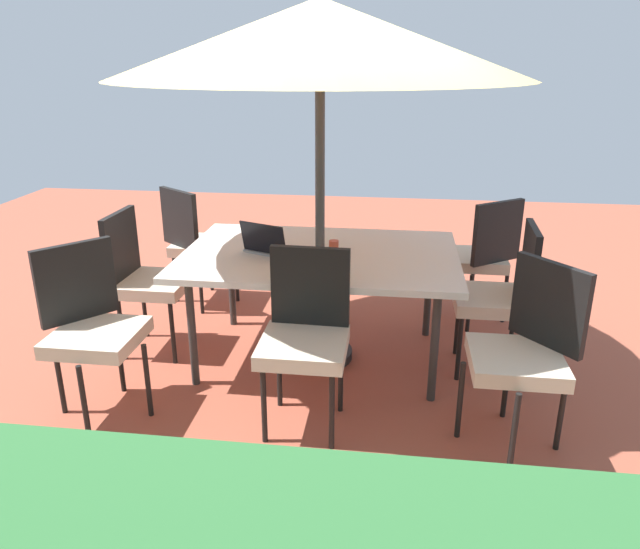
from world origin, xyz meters
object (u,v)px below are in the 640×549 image
chair_north (306,331)px  chair_northwest (525,347)px  chair_southeast (197,240)px  cup (334,248)px  dining_table (320,260)px  chair_west (502,291)px  laptop (270,246)px  chair_northeast (91,323)px  patio_umbrella (320,41)px  chair_east (145,275)px  chair_southwest (481,254)px

chair_north → chair_northwest: bearing=-0.2°
chair_southeast → cup: (-1.20, 0.87, 0.25)m
dining_table → chair_southeast: chair_southeast is taller
chair_west → chair_southeast: same height
chair_southeast → laptop: 1.20m
chair_northeast → laptop: (-0.86, -0.75, 0.25)m
chair_north → chair_southeast: 1.93m
patio_umbrella → dining_table: bearing=0.0°
dining_table → chair_north: size_ratio=1.80×
chair_north → patio_umbrella: bearing=93.3°
patio_umbrella → chair_northwest: (-1.16, 0.79, -1.47)m
chair_north → laptop: size_ratio=2.52×
dining_table → chair_west: 1.17m
chair_east → laptop: bearing=-90.6°
chair_north → chair_west: same height
chair_northeast → laptop: bearing=-7.8°
chair_southeast → dining_table: bearing=-179.9°
chair_northeast → chair_southwest: bearing=-15.1°
chair_west → chair_southeast: 2.42m
dining_table → chair_southeast: size_ratio=1.80×
chair_northeast → chair_west: size_ratio=1.00×
chair_northeast → patio_umbrella: bearing=-14.8°
patio_umbrella → chair_southeast: patio_umbrella is taller
chair_north → chair_west: size_ratio=1.00×
patio_umbrella → chair_west: bearing=179.0°
chair_west → laptop: bearing=-85.7°
dining_table → chair_east: size_ratio=1.80×
chair_east → chair_north: same height
patio_umbrella → chair_east: patio_umbrella is taller
chair_southwest → chair_north: bearing=17.2°
dining_table → patio_umbrella: (0.00, 0.00, 1.32)m
chair_southwest → chair_west: size_ratio=1.00×
chair_east → chair_north: bearing=-119.6°
dining_table → chair_west: size_ratio=1.80×
dining_table → chair_west: (-1.16, 0.02, -0.15)m
chair_northwest → laptop: size_ratio=2.52×
chair_northeast → cup: (-1.27, -0.75, 0.25)m
chair_southeast → chair_northwest: bearing=-178.8°
chair_east → cup: size_ratio=9.78×
chair_southwest → chair_northwest: (-0.04, 1.54, 0.00)m
chair_northwest → patio_umbrella: bearing=-164.2°
chair_north → laptop: chair_north is taller
chair_northeast → chair_northwest: bearing=-48.8°
chair_north → laptop: 0.82m
laptop → patio_umbrella: bearing=-149.0°
chair_west → chair_northwest: same height
patio_umbrella → chair_southeast: bearing=-36.5°
chair_southwest → chair_north: (1.10, 1.50, 0.00)m
chair_east → chair_southeast: size_ratio=1.00×
chair_north → chair_west: 1.35m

